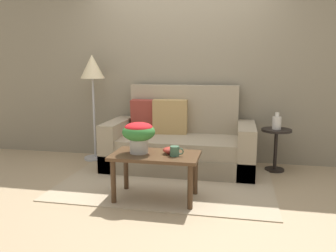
{
  "coord_description": "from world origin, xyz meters",
  "views": [
    {
      "loc": [
        0.78,
        -3.75,
        1.36
      ],
      "look_at": [
        0.01,
        0.04,
        0.67
      ],
      "focal_mm": 36.83,
      "sensor_mm": 36.0,
      "label": 1
    }
  ],
  "objects_px": {
    "table_vase": "(277,122)",
    "coffee_mug": "(175,151)",
    "coffee_table": "(156,161)",
    "couch": "(179,143)",
    "side_table": "(276,142)",
    "potted_plant": "(139,133)",
    "snack_bowl": "(170,150)",
    "floor_lamp": "(92,75)"
  },
  "relations": [
    {
      "from": "floor_lamp",
      "to": "snack_bowl",
      "type": "xyz_separation_m",
      "value": [
        1.36,
        -1.27,
        -0.7
      ]
    },
    {
      "from": "coffee_table",
      "to": "potted_plant",
      "type": "relative_size",
      "value": 2.63
    },
    {
      "from": "floor_lamp",
      "to": "coffee_mug",
      "type": "distance_m",
      "value": 2.07
    },
    {
      "from": "potted_plant",
      "to": "couch",
      "type": "bearing_deg",
      "value": 79.26
    },
    {
      "from": "table_vase",
      "to": "snack_bowl",
      "type": "bearing_deg",
      "value": -133.55
    },
    {
      "from": "couch",
      "to": "coffee_mug",
      "type": "bearing_deg",
      "value": -82.27
    },
    {
      "from": "snack_bowl",
      "to": "table_vase",
      "type": "xyz_separation_m",
      "value": [
        1.14,
        1.2,
        0.12
      ]
    },
    {
      "from": "couch",
      "to": "coffee_table",
      "type": "xyz_separation_m",
      "value": [
        -0.04,
        -1.15,
        0.07
      ]
    },
    {
      "from": "coffee_table",
      "to": "table_vase",
      "type": "xyz_separation_m",
      "value": [
        1.28,
        1.23,
        0.24
      ]
    },
    {
      "from": "potted_plant",
      "to": "snack_bowl",
      "type": "height_order",
      "value": "potted_plant"
    },
    {
      "from": "couch",
      "to": "side_table",
      "type": "height_order",
      "value": "couch"
    },
    {
      "from": "table_vase",
      "to": "coffee_table",
      "type": "bearing_deg",
      "value": -136.22
    },
    {
      "from": "floor_lamp",
      "to": "potted_plant",
      "type": "relative_size",
      "value": 4.5
    },
    {
      "from": "coffee_table",
      "to": "floor_lamp",
      "type": "distance_m",
      "value": 1.95
    },
    {
      "from": "coffee_table",
      "to": "coffee_mug",
      "type": "height_order",
      "value": "coffee_mug"
    },
    {
      "from": "potted_plant",
      "to": "coffee_mug",
      "type": "distance_m",
      "value": 0.41
    },
    {
      "from": "coffee_mug",
      "to": "potted_plant",
      "type": "bearing_deg",
      "value": 173.4
    },
    {
      "from": "coffee_table",
      "to": "snack_bowl",
      "type": "xyz_separation_m",
      "value": [
        0.14,
        0.03,
        0.11
      ]
    },
    {
      "from": "table_vase",
      "to": "couch",
      "type": "bearing_deg",
      "value": -176.26
    },
    {
      "from": "floor_lamp",
      "to": "table_vase",
      "type": "distance_m",
      "value": 2.56
    },
    {
      "from": "snack_bowl",
      "to": "side_table",
      "type": "bearing_deg",
      "value": 46.63
    },
    {
      "from": "coffee_table",
      "to": "coffee_mug",
      "type": "relative_size",
      "value": 6.43
    },
    {
      "from": "coffee_mug",
      "to": "table_vase",
      "type": "xyz_separation_m",
      "value": [
        1.08,
        1.27,
        0.11
      ]
    },
    {
      "from": "coffee_table",
      "to": "couch",
      "type": "bearing_deg",
      "value": 87.8
    },
    {
      "from": "potted_plant",
      "to": "snack_bowl",
      "type": "relative_size",
      "value": 2.33
    },
    {
      "from": "side_table",
      "to": "floor_lamp",
      "type": "distance_m",
      "value": 2.64
    },
    {
      "from": "side_table",
      "to": "coffee_mug",
      "type": "height_order",
      "value": "coffee_mug"
    },
    {
      "from": "coffee_mug",
      "to": "table_vase",
      "type": "distance_m",
      "value": 1.67
    },
    {
      "from": "side_table",
      "to": "coffee_table",
      "type": "bearing_deg",
      "value": -136.03
    },
    {
      "from": "side_table",
      "to": "potted_plant",
      "type": "bearing_deg",
      "value": -139.7
    },
    {
      "from": "floor_lamp",
      "to": "coffee_mug",
      "type": "xyz_separation_m",
      "value": [
        1.42,
        -1.34,
        -0.69
      ]
    },
    {
      "from": "potted_plant",
      "to": "coffee_table",
      "type": "bearing_deg",
      "value": -1.2
    },
    {
      "from": "side_table",
      "to": "coffee_mug",
      "type": "bearing_deg",
      "value": -130.16
    },
    {
      "from": "side_table",
      "to": "potted_plant",
      "type": "relative_size",
      "value": 1.65
    },
    {
      "from": "coffee_table",
      "to": "potted_plant",
      "type": "xyz_separation_m",
      "value": [
        -0.17,
        0.0,
        0.28
      ]
    },
    {
      "from": "coffee_table",
      "to": "snack_bowl",
      "type": "relative_size",
      "value": 6.14
    },
    {
      "from": "table_vase",
      "to": "coffee_mug",
      "type": "bearing_deg",
      "value": -130.32
    },
    {
      "from": "coffee_table",
      "to": "potted_plant",
      "type": "bearing_deg",
      "value": 178.8
    },
    {
      "from": "side_table",
      "to": "table_vase",
      "type": "relative_size",
      "value": 2.56
    },
    {
      "from": "snack_bowl",
      "to": "couch",
      "type": "bearing_deg",
      "value": 94.96
    },
    {
      "from": "side_table",
      "to": "floor_lamp",
      "type": "bearing_deg",
      "value": 178.7
    },
    {
      "from": "side_table",
      "to": "coffee_mug",
      "type": "xyz_separation_m",
      "value": [
        -1.08,
        -1.28,
        0.15
      ]
    }
  ]
}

